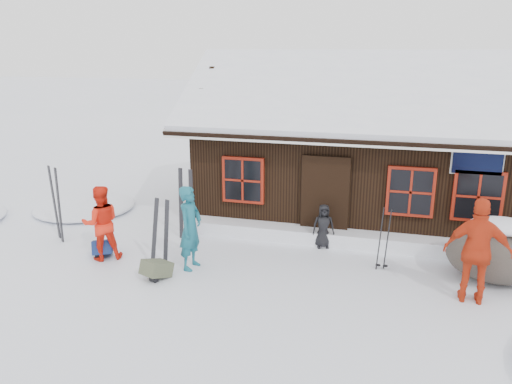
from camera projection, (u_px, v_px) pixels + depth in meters
ground at (262, 279)px, 9.95m from camera, size 120.00×120.00×0.00m
mountain_hut at (360, 156)px, 13.75m from camera, size 8.90×6.09×4.42m
snow_drift at (348, 238)px, 11.61m from camera, size 7.60×0.60×0.35m
snow_mounds at (353, 252)px, 11.26m from camera, size 20.60×13.20×0.48m
skier_teal at (190, 228)px, 10.23m from camera, size 0.49×0.69×1.77m
skier_orange_left at (101, 223)px, 10.70m from camera, size 1.01×0.97×1.65m
skier_orange_right at (478, 252)px, 8.81m from camera, size 1.18×0.56×1.95m
skier_crouched at (323, 226)px, 11.42m from camera, size 0.57×0.46×1.03m
boulder at (499, 253)px, 9.74m from camera, size 1.94×1.46×1.15m
ski_pair_left at (160, 234)px, 10.36m from camera, size 0.50×0.12×1.54m
ski_pair_mid at (57, 205)px, 11.78m from camera, size 0.43×0.30×1.84m
ski_pair_right at (186, 206)px, 11.80m from camera, size 0.43×0.13×1.80m
ski_poles at (384, 240)px, 10.22m from camera, size 0.25×0.12×1.38m
backpack_blue at (103, 250)px, 10.99m from camera, size 0.62×0.68×0.30m
backpack_olive at (157, 272)px, 9.94m from camera, size 0.58×0.65×0.29m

